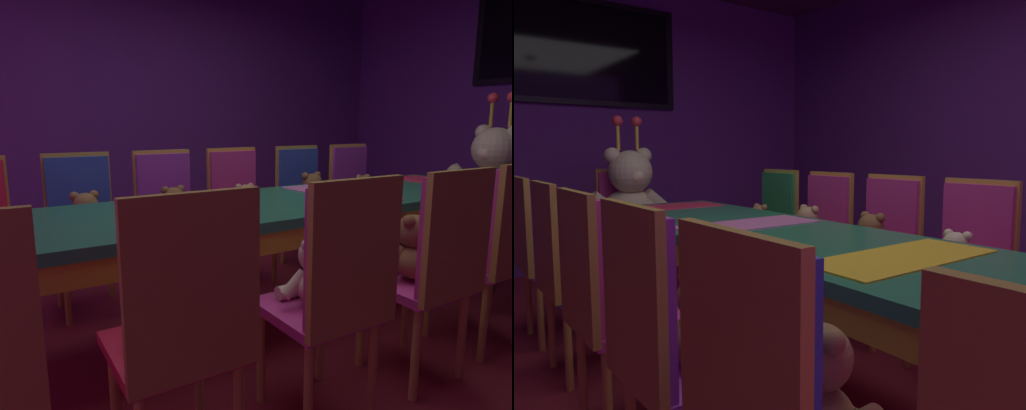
% 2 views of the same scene
% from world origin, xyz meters
% --- Properties ---
extents(ground_plane, '(7.90, 7.90, 0.00)m').
position_xyz_m(ground_plane, '(0.00, 0.00, 0.00)').
color(ground_plane, maroon).
extents(wall_left, '(0.12, 6.40, 2.80)m').
position_xyz_m(wall_left, '(-2.60, 0.00, 1.40)').
color(wall_left, '#59267F').
rests_on(wall_left, ground_plane).
extents(banquet_table, '(0.90, 3.56, 0.75)m').
position_xyz_m(banquet_table, '(0.00, -0.00, 0.66)').
color(banquet_table, '#26724C').
rests_on(banquet_table, ground_plane).
extents(chair_left_1, '(0.42, 0.41, 0.98)m').
position_xyz_m(chair_left_1, '(-0.88, -0.85, 0.60)').
color(chair_left_1, '#2D47B2').
rests_on(chair_left_1, ground_plane).
extents(teddy_left_1, '(0.25, 0.32, 0.30)m').
position_xyz_m(teddy_left_1, '(-0.74, -0.85, 0.59)').
color(teddy_left_1, olive).
rests_on(teddy_left_1, chair_left_1).
extents(chair_left_2, '(0.42, 0.41, 0.98)m').
position_xyz_m(chair_left_2, '(-0.87, -0.29, 0.60)').
color(chair_left_2, purple).
rests_on(chair_left_2, ground_plane).
extents(teddy_left_2, '(0.24, 0.32, 0.30)m').
position_xyz_m(teddy_left_2, '(-0.73, -0.29, 0.59)').
color(teddy_left_2, brown).
rests_on(teddy_left_2, chair_left_2).
extents(chair_left_3, '(0.42, 0.41, 0.98)m').
position_xyz_m(chair_left_3, '(-0.87, 0.26, 0.60)').
color(chair_left_3, '#CC338C').
rests_on(chair_left_3, ground_plane).
extents(teddy_left_3, '(0.23, 0.29, 0.27)m').
position_xyz_m(teddy_left_3, '(-0.73, 0.26, 0.58)').
color(teddy_left_3, tan).
rests_on(teddy_left_3, chair_left_3).
extents(chair_left_4, '(0.42, 0.41, 0.98)m').
position_xyz_m(chair_left_4, '(-0.85, 0.87, 0.60)').
color(chair_left_4, '#2D47B2').
rests_on(chair_left_4, ground_plane).
extents(teddy_left_4, '(0.27, 0.34, 0.33)m').
position_xyz_m(teddy_left_4, '(-0.70, 0.87, 0.60)').
color(teddy_left_4, brown).
rests_on(teddy_left_4, chair_left_4).
extents(chair_left_5, '(0.42, 0.41, 0.98)m').
position_xyz_m(chair_left_5, '(-0.85, 1.45, 0.60)').
color(chair_left_5, purple).
rests_on(chair_left_5, ground_plane).
extents(teddy_left_5, '(0.22, 0.29, 0.27)m').
position_xyz_m(teddy_left_5, '(-0.71, 1.45, 0.58)').
color(teddy_left_5, '#9E7247').
rests_on(teddy_left_5, chair_left_5).
extents(chair_right_1, '(0.42, 0.41, 0.98)m').
position_xyz_m(chair_right_1, '(0.86, -0.86, 0.60)').
color(chair_right_1, red).
rests_on(chair_right_1, ground_plane).
extents(teddy_right_1, '(0.23, 0.29, 0.28)m').
position_xyz_m(teddy_right_1, '(0.71, -0.86, 0.58)').
color(teddy_right_1, '#9E7247').
rests_on(teddy_right_1, chair_right_1).
extents(chair_right_2, '(0.42, 0.41, 0.98)m').
position_xyz_m(chair_right_2, '(0.87, -0.27, 0.60)').
color(chair_right_2, '#CC338C').
rests_on(chair_right_2, ground_plane).
extents(teddy_right_2, '(0.23, 0.29, 0.28)m').
position_xyz_m(teddy_right_2, '(0.73, -0.27, 0.58)').
color(teddy_right_2, beige).
rests_on(teddy_right_2, chair_right_2).
extents(chair_right_3, '(0.42, 0.41, 0.98)m').
position_xyz_m(chair_right_3, '(0.88, 0.29, 0.60)').
color(chair_right_3, '#CC338C').
rests_on(chair_right_3, ground_plane).
extents(teddy_right_3, '(0.25, 0.33, 0.31)m').
position_xyz_m(teddy_right_3, '(0.74, 0.29, 0.59)').
color(teddy_right_3, brown).
rests_on(teddy_right_3, chair_right_3).
extents(chair_right_4, '(0.42, 0.41, 0.98)m').
position_xyz_m(chair_right_4, '(0.86, 0.83, 0.60)').
color(chair_right_4, '#CC338C').
rests_on(chair_right_4, ground_plane).
extents(teddy_right_4, '(0.25, 0.33, 0.31)m').
position_xyz_m(teddy_right_4, '(0.71, 0.83, 0.59)').
color(teddy_right_4, tan).
rests_on(teddy_right_4, chair_right_4).
extents(throne_chair, '(0.41, 0.42, 0.98)m').
position_xyz_m(throne_chair, '(0.00, 2.32, 0.60)').
color(throne_chair, '#CC338C').
rests_on(throne_chair, ground_plane).
extents(king_teddy_bear, '(0.74, 0.57, 0.95)m').
position_xyz_m(king_teddy_bear, '(0.00, 2.15, 0.76)').
color(king_teddy_bear, beige).
rests_on(king_teddy_bear, throne_chair).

